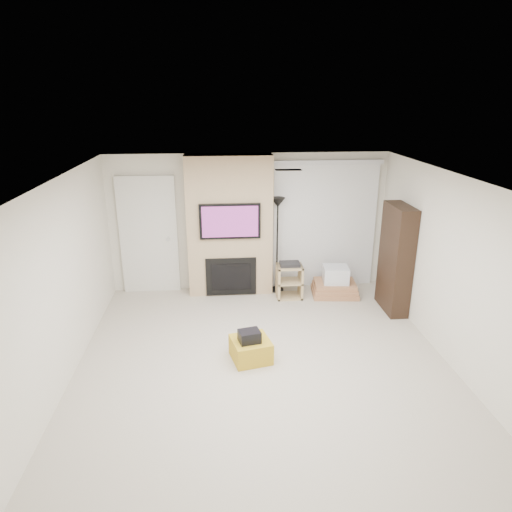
{
  "coord_description": "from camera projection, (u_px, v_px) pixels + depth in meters",
  "views": [
    {
      "loc": [
        -0.56,
        -5.26,
        3.43
      ],
      "look_at": [
        0.0,
        1.2,
        1.15
      ],
      "focal_mm": 32.0,
      "sensor_mm": 36.0,
      "label": 1
    }
  ],
  "objects": [
    {
      "name": "av_stand",
      "position": [
        289.0,
        279.0,
        8.13
      ],
      "size": [
        0.45,
        0.38,
        0.66
      ],
      "color": "tan",
      "rests_on": "floor"
    },
    {
      "name": "wall_left",
      "position": [
        59.0,
        287.0,
        5.51
      ],
      "size": [
        0.0,
        5.5,
        2.5
      ],
      "primitive_type": "cube",
      "rotation": [
        1.57,
        0.0,
        1.57
      ],
      "color": "silver",
      "rests_on": "ground"
    },
    {
      "name": "ottoman",
      "position": [
        251.0,
        349.0,
        6.24
      ],
      "size": [
        0.6,
        0.6,
        0.3
      ],
      "primitive_type": "cube",
      "rotation": [
        0.0,
        0.0,
        0.22
      ],
      "color": "gold",
      "rests_on": "floor"
    },
    {
      "name": "ceiling",
      "position": [
        265.0,
        181.0,
        5.3
      ],
      "size": [
        5.0,
        5.5,
        0.0
      ],
      "primitive_type": "cube",
      "color": "white",
      "rests_on": "wall_back"
    },
    {
      "name": "vertical_blinds",
      "position": [
        325.0,
        220.0,
        8.36
      ],
      "size": [
        1.98,
        0.1,
        2.37
      ],
      "color": "silver",
      "rests_on": "floor"
    },
    {
      "name": "entry_door",
      "position": [
        149.0,
        236.0,
        8.18
      ],
      "size": [
        1.02,
        0.11,
        2.14
      ],
      "color": "silver",
      "rests_on": "floor"
    },
    {
      "name": "box_stack",
      "position": [
        335.0,
        284.0,
        8.27
      ],
      "size": [
        0.86,
        0.68,
        0.54
      ],
      "color": "#B47950",
      "rests_on": "floor"
    },
    {
      "name": "wall_right",
      "position": [
        456.0,
        274.0,
        5.92
      ],
      "size": [
        0.0,
        5.5,
        2.5
      ],
      "primitive_type": "cube",
      "rotation": [
        1.57,
        0.0,
        1.57
      ],
      "color": "silver",
      "rests_on": "ground"
    },
    {
      "name": "black_bag",
      "position": [
        249.0,
        336.0,
        6.12
      ],
      "size": [
        0.32,
        0.28,
        0.16
      ],
      "primitive_type": "cube",
      "rotation": [
        0.0,
        0.0,
        0.22
      ],
      "color": "black",
      "rests_on": "ottoman"
    },
    {
      "name": "fireplace_wall",
      "position": [
        230.0,
        227.0,
        8.08
      ],
      "size": [
        1.5,
        0.47,
        2.5
      ],
      "color": "tan",
      "rests_on": "floor"
    },
    {
      "name": "floor",
      "position": [
        264.0,
        366.0,
        6.13
      ],
      "size": [
        5.0,
        5.5,
        0.0
      ],
      "primitive_type": "cube",
      "color": "beige",
      "rests_on": "ground"
    },
    {
      "name": "floor_lamp",
      "position": [
        278.0,
        218.0,
        8.06
      ],
      "size": [
        0.26,
        0.26,
        1.76
      ],
      "color": "black",
      "rests_on": "floor"
    },
    {
      "name": "hvac_vent",
      "position": [
        288.0,
        170.0,
        6.08
      ],
      "size": [
        0.35,
        0.18,
        0.01
      ],
      "primitive_type": "cube",
      "color": "silver",
      "rests_on": "ceiling"
    },
    {
      "name": "wall_back",
      "position": [
        249.0,
        223.0,
        8.3
      ],
      "size": [
        5.0,
        0.0,
        2.5
      ],
      "primitive_type": "cube",
      "rotation": [
        1.57,
        0.0,
        0.0
      ],
      "color": "silver",
      "rests_on": "ground"
    },
    {
      "name": "wall_front",
      "position": [
        306.0,
        432.0,
        3.13
      ],
      "size": [
        5.0,
        0.0,
        2.5
      ],
      "primitive_type": "cube",
      "rotation": [
        1.57,
        0.0,
        0.0
      ],
      "color": "silver",
      "rests_on": "ground"
    },
    {
      "name": "bookshelf",
      "position": [
        396.0,
        259.0,
        7.49
      ],
      "size": [
        0.3,
        0.8,
        1.8
      ],
      "color": "black",
      "rests_on": "floor"
    }
  ]
}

